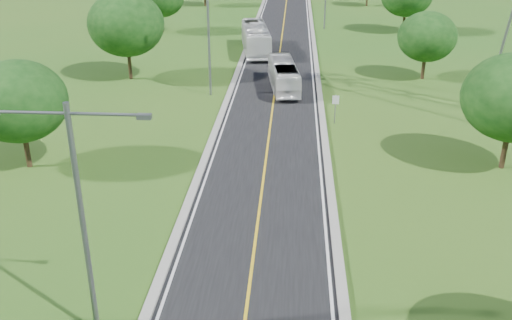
% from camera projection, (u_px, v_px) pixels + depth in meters
% --- Properties ---
extents(ground, '(260.00, 260.00, 0.00)m').
position_uv_depth(ground, '(279.00, 58.00, 67.00)').
color(ground, '#225819').
rests_on(ground, ground).
extents(road, '(8.00, 150.00, 0.06)m').
position_uv_depth(road, '(281.00, 46.00, 72.47)').
color(road, black).
rests_on(road, ground).
extents(curb_left, '(0.50, 150.00, 0.22)m').
position_uv_depth(curb_left, '(247.00, 45.00, 72.70)').
color(curb_left, gray).
rests_on(curb_left, ground).
extents(curb_right, '(0.50, 150.00, 0.22)m').
position_uv_depth(curb_right, '(314.00, 46.00, 72.17)').
color(curb_right, gray).
rests_on(curb_right, ground).
extents(speed_limit_sign, '(0.55, 0.09, 2.40)m').
position_uv_depth(speed_limit_sign, '(335.00, 105.00, 45.94)').
color(speed_limit_sign, slate).
rests_on(speed_limit_sign, ground).
extents(streetlight_near_left, '(5.90, 0.25, 10.00)m').
position_uv_depth(streetlight_near_left, '(80.00, 206.00, 21.18)').
color(streetlight_near_left, slate).
rests_on(streetlight_near_left, ground).
extents(streetlight_mid_left, '(5.90, 0.25, 10.00)m').
position_uv_depth(streetlight_mid_left, '(209.00, 31.00, 51.29)').
color(streetlight_mid_left, slate).
rests_on(streetlight_mid_left, ground).
extents(tree_lb, '(6.30, 6.30, 7.33)m').
position_uv_depth(tree_lb, '(18.00, 101.00, 36.93)').
color(tree_lb, black).
rests_on(tree_lb, ground).
extents(tree_lc, '(7.56, 7.56, 8.79)m').
position_uv_depth(tree_lc, '(126.00, 24.00, 56.56)').
color(tree_lc, black).
rests_on(tree_lc, ground).
extents(tree_rc, '(5.88, 5.88, 6.84)m').
position_uv_depth(tree_rc, '(427.00, 37.00, 57.01)').
color(tree_rc, black).
rests_on(tree_rc, ground).
extents(bus_outbound, '(3.43, 9.85, 2.69)m').
position_uv_depth(bus_outbound, '(284.00, 75.00, 54.79)').
color(bus_outbound, silver).
rests_on(bus_outbound, road).
extents(bus_inbound, '(4.45, 12.26, 3.34)m').
position_uv_depth(bus_inbound, '(256.00, 38.00, 68.78)').
color(bus_inbound, silver).
rests_on(bus_inbound, road).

